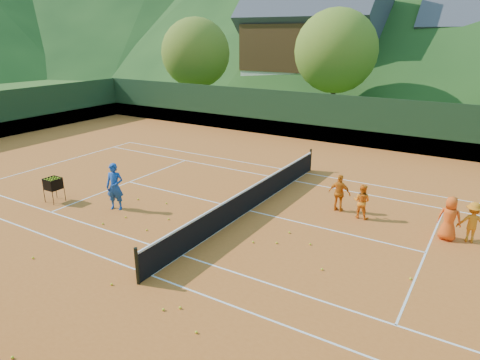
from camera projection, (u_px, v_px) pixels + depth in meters
The scene contains 36 objects.
ground at pixel (249, 211), 16.51m from camera, with size 400.00×400.00×0.00m, color #2A4D18.
clay_court at pixel (249, 211), 16.50m from camera, with size 40.00×24.00×0.02m, color #B2551C.
coach at pixel (115, 187), 16.37m from camera, with size 0.67×0.44×1.84m, color #17449B.
student_a at pixel (362, 201), 15.67m from camera, with size 0.63×0.49×1.30m, color orange.
student_b at pixel (340, 193), 16.26m from camera, with size 0.85×0.35×1.45m, color orange.
student_c at pixel (449, 218), 13.97m from camera, with size 0.73×0.48×1.50m, color #F05315.
student_d at pixel (472, 222), 13.85m from camera, with size 0.88×0.51×1.37m, color orange.
tennis_ball_0 at pixel (163, 310), 10.54m from camera, with size 0.07×0.07×0.07m, color yellow.
tennis_ball_1 at pixel (253, 242), 13.95m from camera, with size 0.07×0.07×0.07m, color yellow.
tennis_ball_2 at pixel (112, 284), 11.60m from camera, with size 0.07×0.07×0.07m, color yellow.
tennis_ball_3 at pixel (119, 187), 18.87m from camera, with size 0.07×0.07×0.07m, color yellow.
tennis_ball_4 at pixel (166, 203), 17.13m from camera, with size 0.07×0.07×0.07m, color yellow.
tennis_ball_6 at pixel (138, 199), 17.54m from camera, with size 0.07×0.07×0.07m, color yellow.
tennis_ball_8 at pixel (180, 308), 10.61m from camera, with size 0.07×0.07×0.07m, color yellow.
tennis_ball_9 at pixel (322, 269), 12.34m from camera, with size 0.07×0.07×0.07m, color yellow.
tennis_ball_10 at pixel (126, 217), 15.83m from camera, with size 0.07×0.07×0.07m, color yellow.
tennis_ball_13 at pixel (147, 230), 14.80m from camera, with size 0.07×0.07×0.07m, color yellow.
tennis_ball_14 at pixel (12, 358), 8.98m from camera, with size 0.07×0.07×0.07m, color yellow.
tennis_ball_15 at pixel (33, 258), 12.96m from camera, with size 0.07×0.07×0.07m, color yellow.
tennis_ball_16 at pixel (197, 225), 15.17m from camera, with size 0.07×0.07×0.07m, color yellow.
tennis_ball_18 at pixel (169, 219), 15.66m from camera, with size 0.07×0.07×0.07m, color yellow.
tennis_ball_19 at pixel (196, 332), 9.74m from camera, with size 0.07×0.07×0.07m, color yellow.
tennis_ball_20 at pixel (206, 217), 15.83m from camera, with size 0.07×0.07×0.07m, color yellow.
tennis_ball_21 at pixel (310, 244), 13.81m from camera, with size 0.07×0.07×0.07m, color yellow.
tennis_ball_22 at pixel (277, 243), 13.90m from camera, with size 0.07×0.07×0.07m, color yellow.
tennis_ball_23 at pixel (103, 224), 15.29m from camera, with size 0.07×0.07×0.07m, color yellow.
tennis_ball_24 at pixel (140, 280), 11.81m from camera, with size 0.07×0.07×0.07m, color yellow.
tennis_ball_25 at pixel (411, 279), 11.86m from camera, with size 0.07×0.07×0.07m, color yellow.
tennis_ball_26 at pixel (289, 232), 14.61m from camera, with size 0.07×0.07×0.07m, color yellow.
court_lines at pixel (249, 210), 16.50m from camera, with size 23.83×11.03×0.00m.
tennis_net at pixel (249, 199), 16.34m from camera, with size 0.10×12.07×1.10m.
perimeter_fence at pixel (249, 180), 16.10m from camera, with size 40.40×24.24×3.00m.
ball_hopper at pixel (53, 184), 17.15m from camera, with size 0.57×0.57×1.00m.
chalet_left at pixel (313, 42), 43.79m from camera, with size 13.80×9.93×12.92m.
tree_a at pixel (196, 53), 37.34m from camera, with size 6.00×6.00×7.88m.
tree_b at pixel (336, 51), 32.91m from camera, with size 6.40×6.40×8.40m.
Camera 1 is at (7.66, -13.16, 6.51)m, focal length 32.00 mm.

